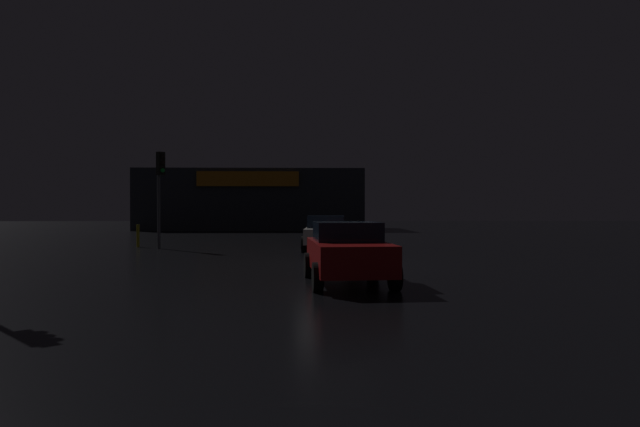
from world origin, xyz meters
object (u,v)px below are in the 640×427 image
at_px(traffic_signal_main, 160,180).
at_px(car_near, 348,252).
at_px(store_building, 253,200).
at_px(car_far, 326,233).

bearing_deg(traffic_signal_main, car_near, -56.58).
xyz_separation_m(traffic_signal_main, car_near, (7.57, -11.48, -2.36)).
relative_size(store_building, car_near, 4.78).
relative_size(traffic_signal_main, car_near, 1.11).
bearing_deg(car_far, car_near, -89.42).
height_order(traffic_signal_main, car_near, traffic_signal_main).
xyz_separation_m(store_building, traffic_signal_main, (-2.00, -23.71, 0.57)).
height_order(car_near, car_far, car_far).
relative_size(store_building, traffic_signal_main, 4.32).
xyz_separation_m(traffic_signal_main, car_far, (7.47, -0.99, -2.36)).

